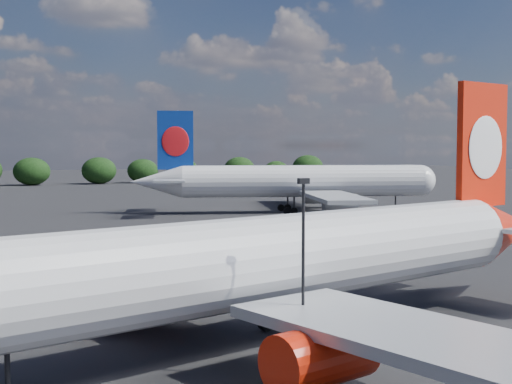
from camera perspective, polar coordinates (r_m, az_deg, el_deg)
name	(u,v)px	position (r m, az deg, el deg)	size (l,w,h in m)	color
ground	(9,233)	(99.95, -19.16, -3.14)	(500.00, 500.00, 0.00)	black
qantas_airliner	(296,259)	(42.04, 3.19, -5.38)	(48.86, 46.87, 16.24)	silver
china_southern_airliner	(293,182)	(122.88, 2.95, 0.80)	(52.81, 50.59, 17.44)	silver
apron_lamp_post	(303,267)	(35.24, 3.79, -6.00)	(0.55, 0.30, 10.02)	black
billboard_yellow	(30,172)	(221.92, -17.62, 1.56)	(5.00, 0.30, 5.50)	gold
horizon_treeline	(1,172)	(219.15, -19.70, 1.55)	(202.37, 13.85, 9.22)	black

